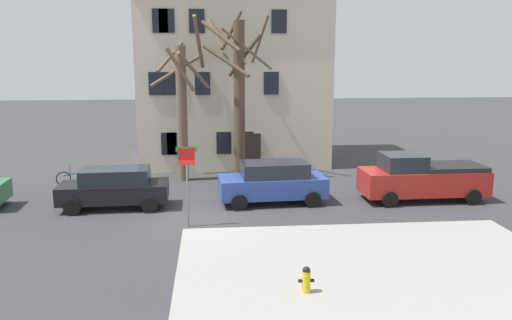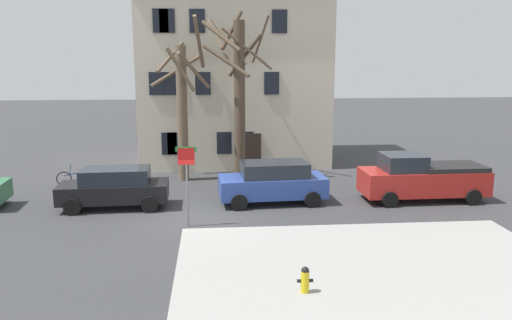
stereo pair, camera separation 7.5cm
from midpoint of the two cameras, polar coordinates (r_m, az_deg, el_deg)
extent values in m
plane|color=#38383A|center=(20.11, -6.83, -6.50)|extent=(120.00, 120.00, 0.00)
cube|color=#999993|center=(15.19, 13.75, -12.52)|extent=(11.51, 8.98, 0.12)
cube|color=beige|center=(31.08, -2.43, 8.81)|extent=(10.63, 6.96, 9.60)
cube|color=#2D231E|center=(28.03, -0.49, 0.84)|extent=(1.10, 0.12, 2.10)
cube|color=black|center=(27.96, -9.55, 1.81)|extent=(0.80, 0.08, 1.20)
cube|color=black|center=(27.94, -8.93, 1.82)|extent=(0.80, 0.08, 1.20)
cube|color=black|center=(27.87, -3.48, 1.91)|extent=(0.80, 0.08, 1.20)
cube|color=black|center=(27.93, -1.03, 1.95)|extent=(0.80, 0.08, 1.20)
cube|color=black|center=(27.68, -10.89, 8.33)|extent=(0.80, 0.08, 1.20)
cube|color=black|center=(27.61, -9.21, 8.38)|extent=(0.80, 0.08, 1.20)
cube|color=black|center=(27.54, -5.84, 8.46)|extent=(0.80, 0.08, 1.20)
cube|color=black|center=(27.72, 1.83, 8.53)|extent=(0.80, 0.08, 1.20)
cube|color=black|center=(27.69, -10.47, 14.98)|extent=(0.80, 0.08, 1.20)
cube|color=black|center=(27.66, -9.78, 15.01)|extent=(0.80, 0.08, 1.20)
cube|color=black|center=(27.58, -6.47, 15.11)|extent=(0.80, 0.08, 1.20)
cube|color=black|center=(27.80, 2.71, 15.13)|extent=(0.80, 0.08, 1.20)
cylinder|color=brown|center=(25.92, -8.12, 5.05)|extent=(0.52, 0.52, 6.72)
cylinder|color=brown|center=(27.11, -8.68, 9.83)|extent=(2.75, 0.75, 1.74)
cylinder|color=brown|center=(26.41, -9.43, 11.21)|extent=(1.41, 1.32, 1.56)
cylinder|color=brown|center=(25.08, -6.81, 9.85)|extent=(1.56, 1.53, 1.80)
cylinder|color=brown|center=(25.59, -6.27, 12.88)|extent=(0.53, 1.99, 2.47)
cylinder|color=brown|center=(25.17, -8.27, 9.87)|extent=(1.40, 0.24, 2.13)
cylinder|color=#4C3D2D|center=(25.01, -1.75, 6.25)|extent=(0.54, 0.54, 7.87)
cylinder|color=#4C3D2D|center=(23.89, -3.25, 10.95)|extent=(2.17, 1.52, 1.52)
cylinder|color=#4C3D2D|center=(25.69, -1.15, 11.54)|extent=(1.71, 0.87, 2.09)
cylinder|color=#4C3D2D|center=(24.08, -3.84, 13.59)|extent=(1.84, 1.96, 1.51)
cylinder|color=#4C3D2D|center=(25.40, -2.63, 14.20)|extent=(1.17, 0.92, 1.89)
cylinder|color=brown|center=(26.14, -1.70, 5.67)|extent=(0.36, 0.36, 7.14)
cylinder|color=brown|center=(24.83, -0.89, 12.23)|extent=(2.52, 0.73, 2.00)
cylinder|color=brown|center=(25.52, -4.10, 13.13)|extent=(1.09, 2.23, 2.19)
cylinder|color=brown|center=(25.20, -2.96, 13.01)|extent=(1.75, 1.29, 2.17)
cylinder|color=brown|center=(26.41, 0.59, 13.23)|extent=(0.75, 2.25, 2.33)
cube|color=black|center=(22.01, -15.39, -3.41)|extent=(4.47, 1.91, 0.74)
cube|color=#1E232B|center=(21.84, -15.25, -1.69)|extent=(2.79, 1.64, 0.62)
cylinder|color=black|center=(21.55, -19.63, -4.94)|extent=(0.69, 0.25, 0.68)
cylinder|color=black|center=(23.19, -18.71, -3.76)|extent=(0.69, 0.25, 0.68)
cylinder|color=black|center=(21.09, -11.63, -4.85)|extent=(0.69, 0.25, 0.68)
cylinder|color=black|center=(22.77, -11.30, -3.65)|extent=(0.69, 0.25, 0.68)
cube|color=#2D4799|center=(21.94, 1.91, -2.91)|extent=(4.62, 2.15, 0.84)
cube|color=#1E232B|center=(21.79, 2.15, -1.04)|extent=(2.90, 1.82, 0.62)
cylinder|color=black|center=(20.93, -1.78, -4.74)|extent=(0.69, 0.26, 0.68)
cylinder|color=black|center=(22.72, -2.34, -3.46)|extent=(0.69, 0.26, 0.68)
cylinder|color=black|center=(21.50, 6.39, -4.38)|extent=(0.69, 0.26, 0.68)
cylinder|color=black|center=(23.24, 5.21, -3.17)|extent=(0.69, 0.26, 0.68)
cube|color=#AD231E|center=(23.51, 18.14, -2.27)|extent=(5.38, 2.04, 1.04)
cube|color=#1E232B|center=(22.96, 16.07, -0.24)|extent=(1.74, 1.75, 0.70)
cube|color=black|center=(23.88, 20.82, -0.72)|extent=(2.81, 1.92, 0.20)
cylinder|color=black|center=(22.07, 14.74, -4.27)|extent=(0.68, 0.23, 0.68)
cylinder|color=black|center=(23.86, 13.11, -3.04)|extent=(0.68, 0.23, 0.68)
cylinder|color=black|center=(23.58, 23.08, -3.83)|extent=(0.68, 0.23, 0.68)
cylinder|color=black|center=(25.26, 20.97, -2.71)|extent=(0.68, 0.23, 0.68)
cylinder|color=gold|center=(13.72, 5.62, -13.32)|extent=(0.22, 0.22, 0.58)
sphere|color=black|center=(13.59, 5.65, -12.13)|extent=(0.21, 0.21, 0.21)
cylinder|color=black|center=(13.68, 4.95, -13.24)|extent=(0.10, 0.09, 0.09)
cylinder|color=black|center=(13.73, 6.30, -13.17)|extent=(0.10, 0.09, 0.09)
cylinder|color=slate|center=(18.85, -7.56, -3.08)|extent=(0.07, 0.07, 2.94)
cube|color=red|center=(18.58, -7.65, 0.41)|extent=(0.60, 0.03, 0.60)
cube|color=#1E8C38|center=(18.58, -7.67, 1.19)|extent=(0.76, 0.02, 0.18)
torus|color=black|center=(26.64, -18.25, -1.80)|extent=(0.70, 0.24, 0.71)
torus|color=black|center=(26.63, -20.48, -1.95)|extent=(0.70, 0.24, 0.71)
cylinder|color=#1E4C8C|center=(26.58, -19.39, -1.42)|extent=(0.97, 0.31, 0.19)
cylinder|color=#1E4C8C|center=(26.53, -19.86, -0.96)|extent=(0.10, 0.06, 0.45)
camera|label=1|loc=(0.04, -89.90, 0.02)|focal=36.00mm
camera|label=2|loc=(0.04, 90.10, -0.02)|focal=36.00mm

